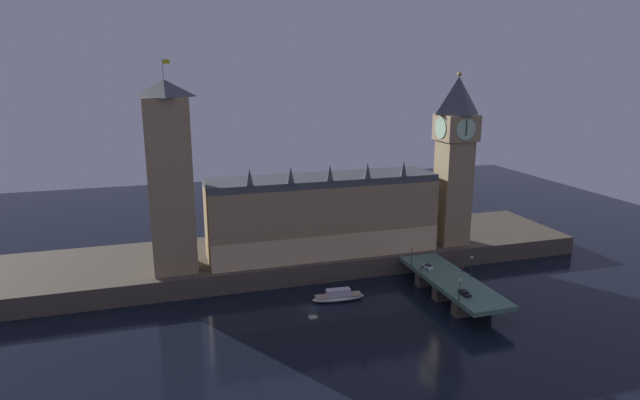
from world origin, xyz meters
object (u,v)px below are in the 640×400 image
at_px(street_lamp_near, 460,287).
at_px(car_northbound_lead, 428,267).
at_px(car_northbound_trail, 465,293).
at_px(pedestrian_mid_walk, 463,269).
at_px(street_lamp_far, 412,253).
at_px(pedestrian_far_rail, 421,268).
at_px(boat_upstream, 338,296).
at_px(street_lamp_mid, 471,264).
at_px(clock_tower, 455,155).
at_px(victoria_tower, 170,178).

bearing_deg(street_lamp_near, car_northbound_lead, 81.98).
bearing_deg(car_northbound_trail, pedestrian_mid_walk, 60.29).
distance_m(car_northbound_lead, street_lamp_far, 6.90).
bearing_deg(street_lamp_near, pedestrian_far_rail, 89.03).
bearing_deg(street_lamp_near, pedestrian_mid_walk, 56.04).
height_order(car_northbound_trail, boat_upstream, car_northbound_trail).
height_order(pedestrian_mid_walk, pedestrian_far_rail, pedestrian_mid_walk).
relative_size(street_lamp_near, boat_upstream, 0.39).
bearing_deg(street_lamp_far, car_northbound_trail, -82.62).
height_order(pedestrian_far_rail, street_lamp_mid, street_lamp_mid).
bearing_deg(clock_tower, pedestrian_mid_walk, -112.53).
relative_size(pedestrian_far_rail, boat_upstream, 0.11).
xyz_separation_m(clock_tower, car_northbound_lead, (-20.67, -21.87, -32.26)).
distance_m(pedestrian_mid_walk, pedestrian_far_rail, 13.21).
bearing_deg(pedestrian_mid_walk, street_lamp_far, 140.01).
bearing_deg(boat_upstream, clock_tower, 24.10).
xyz_separation_m(pedestrian_far_rail, street_lamp_near, (-0.40, -23.70, 3.14)).
distance_m(street_lamp_mid, boat_upstream, 42.74).
bearing_deg(boat_upstream, victoria_tower, 152.40).
bearing_deg(street_lamp_mid, boat_upstream, 168.20).
bearing_deg(pedestrian_mid_walk, street_lamp_mid, -84.42).
distance_m(car_northbound_lead, pedestrian_mid_walk, 10.87).
height_order(clock_tower, pedestrian_mid_walk, clock_tower).
distance_m(victoria_tower, pedestrian_mid_walk, 96.80).
bearing_deg(pedestrian_mid_walk, boat_upstream, 173.74).
bearing_deg(victoria_tower, street_lamp_far, -13.83).
distance_m(clock_tower, street_lamp_near, 59.80).
height_order(car_northbound_trail, street_lamp_mid, street_lamp_mid).
bearing_deg(pedestrian_far_rail, street_lamp_far, 93.99).
distance_m(car_northbound_trail, boat_upstream, 37.83).
distance_m(victoria_tower, car_northbound_lead, 86.93).
bearing_deg(street_lamp_mid, street_lamp_near, -131.60).
bearing_deg(pedestrian_far_rail, clock_tower, 43.80).
relative_size(car_northbound_lead, pedestrian_far_rail, 2.49).
xyz_separation_m(victoria_tower, pedestrian_mid_walk, (87.55, -29.07, -29.33)).
bearing_deg(car_northbound_lead, street_lamp_far, 125.61).
bearing_deg(pedestrian_far_rail, pedestrian_mid_walk, -21.73).
distance_m(clock_tower, boat_upstream, 68.40).
bearing_deg(pedestrian_mid_walk, clock_tower, 67.47).
xyz_separation_m(victoria_tower, street_lamp_mid, (87.95, -33.16, -26.09)).
distance_m(pedestrian_mid_walk, street_lamp_near, 22.89).
height_order(car_northbound_lead, street_lamp_far, street_lamp_far).
bearing_deg(street_lamp_near, street_lamp_mid, 48.40).
distance_m(pedestrian_far_rail, boat_upstream, 28.81).
distance_m(street_lamp_near, street_lamp_far, 29.44).
distance_m(street_lamp_far, boat_upstream, 29.91).
bearing_deg(pedestrian_far_rail, boat_upstream, -179.08).
height_order(victoria_tower, street_lamp_mid, victoria_tower).
bearing_deg(car_northbound_trail, street_lamp_far, 97.38).
relative_size(car_northbound_trail, street_lamp_near, 0.68).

